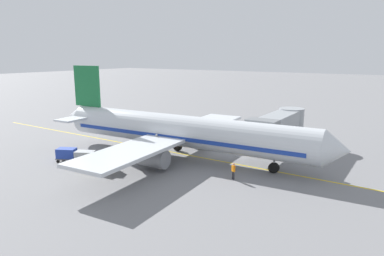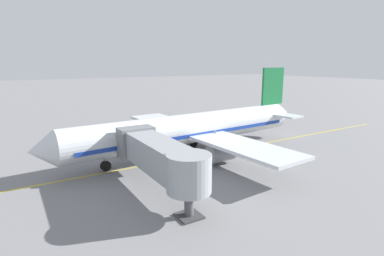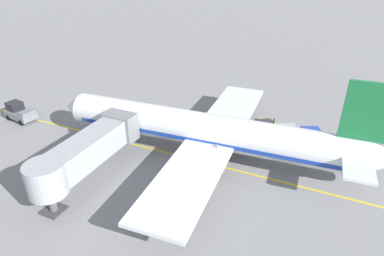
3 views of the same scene
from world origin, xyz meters
TOP-DOWN VIEW (x-y plane):
  - ground_plane at (0.00, 0.00)m, footprint 400.00×400.00m
  - gate_lead_in_line at (0.00, 0.00)m, footprint 0.24×80.00m
  - parked_airliner at (1.29, -2.08)m, footprint 30.28×37.34m
  - jet_bridge at (-7.63, 6.84)m, footprint 13.13×3.50m
  - baggage_tug_lead at (10.10, -6.64)m, footprint 1.37×2.55m
  - baggage_cart_front at (9.53, -6.30)m, footprint 2.14×2.90m
  - baggage_cart_second_in_train at (9.48, -9.23)m, footprint 2.14×2.90m
  - baggage_cart_third_in_train at (9.87, -11.93)m, footprint 2.14×2.90m
  - ground_crew_wing_walker at (4.64, 6.73)m, footprint 0.48×0.65m

SIDE VIEW (x-z plane):
  - ground_plane at x=0.00m, z-range 0.00..0.00m
  - gate_lead_in_line at x=0.00m, z-range 0.00..0.01m
  - baggage_tug_lead at x=10.10m, z-range -0.10..1.52m
  - baggage_cart_front at x=9.53m, z-range 0.16..1.74m
  - baggage_cart_second_in_train at x=9.48m, z-range 0.16..1.74m
  - baggage_cart_third_in_train at x=9.87m, z-range 0.16..1.74m
  - ground_crew_wing_walker at x=4.64m, z-range 0.11..1.80m
  - parked_airliner at x=1.29m, z-range -2.13..8.50m
  - jet_bridge at x=-7.63m, z-range 0.96..5.94m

